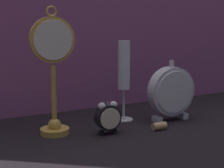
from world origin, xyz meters
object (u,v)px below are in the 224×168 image
at_px(alarm_clock_twin_bell, 108,116).
at_px(mantel_clock_silver, 171,92).
at_px(wine_cork, 159,126).
at_px(pocket_watch_on_stand, 53,71).
at_px(champagne_flute, 124,71).

relative_size(alarm_clock_twin_bell, mantel_clock_silver, 0.48).
bearing_deg(wine_cork, pocket_watch_on_stand, 160.30).
relative_size(champagne_flute, wine_cork, 5.90).
relative_size(pocket_watch_on_stand, champagne_flute, 1.40).
xyz_separation_m(champagne_flute, wine_cork, (0.04, -0.14, -0.14)).
bearing_deg(pocket_watch_on_stand, mantel_clock_silver, -5.11).
bearing_deg(pocket_watch_on_stand, alarm_clock_twin_bell, -26.89).
height_order(pocket_watch_on_stand, wine_cork, pocket_watch_on_stand).
bearing_deg(champagne_flute, mantel_clock_silver, -29.50).
bearing_deg(wine_cork, champagne_flute, 106.20).
bearing_deg(mantel_clock_silver, alarm_clock_twin_bell, -171.85).
xyz_separation_m(pocket_watch_on_stand, alarm_clock_twin_bell, (0.13, -0.07, -0.13)).
bearing_deg(champagne_flute, alarm_clock_twin_bell, -135.49).
bearing_deg(pocket_watch_on_stand, wine_cork, -19.70).
distance_m(pocket_watch_on_stand, mantel_clock_silver, 0.38).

